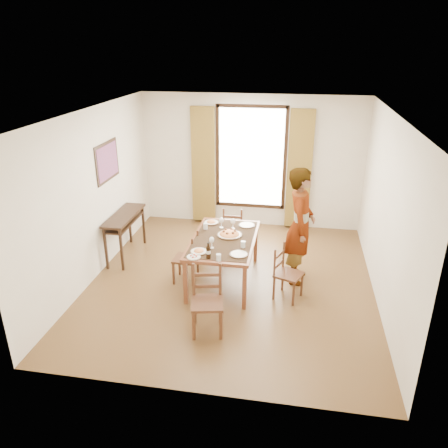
% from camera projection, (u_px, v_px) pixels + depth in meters
% --- Properties ---
extents(ground, '(5.00, 5.00, 0.00)m').
position_uv_depth(ground, '(232.00, 281.00, 7.15)').
color(ground, '#472A16').
rests_on(ground, ground).
extents(room_shell, '(4.60, 5.10, 2.74)m').
position_uv_depth(room_shell, '(233.00, 189.00, 6.67)').
color(room_shell, silver).
rests_on(room_shell, ground).
extents(console_table, '(0.38, 1.20, 0.80)m').
position_uv_depth(console_table, '(124.00, 221.00, 7.75)').
color(console_table, black).
rests_on(console_table, ground).
extents(dining_table, '(0.99, 1.66, 0.76)m').
position_uv_depth(dining_table, '(224.00, 242.00, 6.91)').
color(dining_table, brown).
rests_on(dining_table, ground).
extents(chair_west, '(0.38, 0.38, 0.84)m').
position_uv_depth(chair_west, '(187.00, 259.00, 7.01)').
color(chair_west, '#4F321A').
rests_on(chair_west, ground).
extents(chair_north, '(0.39, 0.39, 0.86)m').
position_uv_depth(chair_north, '(233.00, 229.00, 8.11)').
color(chair_north, '#4F321A').
rests_on(chair_north, ground).
extents(chair_south, '(0.49, 0.49, 0.93)m').
position_uv_depth(chair_south, '(207.00, 302.00, 5.78)').
color(chair_south, '#4F321A').
rests_on(chair_south, ground).
extents(chair_east, '(0.48, 0.48, 0.84)m').
position_uv_depth(chair_east, '(287.00, 274.00, 6.56)').
color(chair_east, '#4F321A').
rests_on(chair_east, ground).
extents(man, '(0.74, 0.54, 1.89)m').
position_uv_depth(man, '(300.00, 226.00, 6.85)').
color(man, gray).
rests_on(man, ground).
extents(plate_sw, '(0.27, 0.27, 0.05)m').
position_uv_depth(plate_sw, '(199.00, 251.00, 6.42)').
color(plate_sw, silver).
rests_on(plate_sw, dining_table).
extents(plate_se, '(0.27, 0.27, 0.05)m').
position_uv_depth(plate_se, '(239.00, 253.00, 6.34)').
color(plate_se, silver).
rests_on(plate_se, dining_table).
extents(plate_nw, '(0.27, 0.27, 0.05)m').
position_uv_depth(plate_nw, '(211.00, 222.00, 7.44)').
color(plate_nw, silver).
rests_on(plate_nw, dining_table).
extents(plate_ne, '(0.27, 0.27, 0.05)m').
position_uv_depth(plate_ne, '(247.00, 224.00, 7.34)').
color(plate_ne, silver).
rests_on(plate_ne, dining_table).
extents(pasta_platter, '(0.40, 0.40, 0.10)m').
position_uv_depth(pasta_platter, '(229.00, 233.00, 6.96)').
color(pasta_platter, '#BF4818').
rests_on(pasta_platter, dining_table).
extents(caprese_plate, '(0.20, 0.20, 0.04)m').
position_uv_depth(caprese_plate, '(194.00, 256.00, 6.26)').
color(caprese_plate, silver).
rests_on(caprese_plate, dining_table).
extents(wine_glass_a, '(0.08, 0.08, 0.18)m').
position_uv_depth(wine_glass_a, '(212.00, 242.00, 6.52)').
color(wine_glass_a, white).
rests_on(wine_glass_a, dining_table).
extents(wine_glass_b, '(0.08, 0.08, 0.18)m').
position_uv_depth(wine_glass_b, '(233.00, 224.00, 7.19)').
color(wine_glass_b, white).
rests_on(wine_glass_b, dining_table).
extents(wine_glass_c, '(0.08, 0.08, 0.18)m').
position_uv_depth(wine_glass_c, '(221.00, 223.00, 7.24)').
color(wine_glass_c, white).
rests_on(wine_glass_c, dining_table).
extents(tumbler_a, '(0.07, 0.07, 0.10)m').
position_uv_depth(tumbler_a, '(243.00, 244.00, 6.56)').
color(tumbler_a, silver).
rests_on(tumbler_a, dining_table).
extents(tumbler_b, '(0.07, 0.07, 0.10)m').
position_uv_depth(tumbler_b, '(206.00, 226.00, 7.20)').
color(tumbler_b, silver).
rests_on(tumbler_b, dining_table).
extents(tumbler_c, '(0.07, 0.07, 0.10)m').
position_uv_depth(tumbler_c, '(219.00, 257.00, 6.16)').
color(tumbler_c, silver).
rests_on(tumbler_c, dining_table).
extents(wine_bottle, '(0.07, 0.07, 0.25)m').
position_uv_depth(wine_bottle, '(208.00, 250.00, 6.21)').
color(wine_bottle, black).
rests_on(wine_bottle, dining_table).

